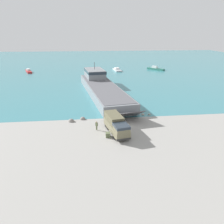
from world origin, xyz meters
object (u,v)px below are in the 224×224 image
at_px(military_truck, 116,124).
at_px(landing_craft, 101,86).
at_px(soldier_on_ramp, 97,125).
at_px(moored_boat_c, 156,69).
at_px(moored_boat_b, 29,71).
at_px(cargo_crate, 108,135).
at_px(moored_boat_a, 117,70).

bearing_deg(military_truck, landing_craft, 170.62).
xyz_separation_m(soldier_on_ramp, moored_boat_c, (31.75, 67.01, -0.42)).
distance_m(military_truck, moored_boat_c, 74.13).
distance_m(landing_craft, military_truck, 29.04).
xyz_separation_m(military_truck, moored_boat_b, (-31.81, 68.42, -1.15)).
relative_size(moored_boat_c, cargo_crate, 8.50).
relative_size(moored_boat_b, moored_boat_c, 1.05).
height_order(military_truck, cargo_crate, military_truck).
height_order(soldier_on_ramp, cargo_crate, soldier_on_ramp).
height_order(landing_craft, soldier_on_ramp, landing_craft).
height_order(soldier_on_ramp, moored_boat_c, moored_boat_c).
relative_size(military_truck, moored_boat_a, 0.95).
bearing_deg(cargo_crate, soldier_on_ramp, 120.86).
distance_m(soldier_on_ramp, cargo_crate, 3.63).
bearing_deg(moored_boat_a, military_truck, 76.78).
bearing_deg(moored_boat_b, landing_craft, 107.42).
bearing_deg(landing_craft, moored_boat_b, 119.68).
height_order(landing_craft, moored_boat_b, landing_craft).
relative_size(landing_craft, moored_boat_c, 5.31).
relative_size(military_truck, moored_boat_b, 0.99).
height_order(landing_craft, moored_boat_a, landing_craft).
bearing_deg(moored_boat_c, moored_boat_a, -40.39).
xyz_separation_m(military_truck, moored_boat_a, (9.24, 68.32, -1.20)).
bearing_deg(landing_craft, cargo_crate, -99.89).
xyz_separation_m(landing_craft, cargo_crate, (-0.77, -30.59, -1.54)).
bearing_deg(military_truck, moored_boat_c, 146.46).
relative_size(landing_craft, soldier_on_ramp, 24.55).
bearing_deg(moored_boat_c, moored_boat_b, -40.92).
xyz_separation_m(moored_boat_a, cargo_crate, (-10.90, -69.87, -0.04)).
distance_m(landing_craft, moored_boat_b, 50.10).
distance_m(moored_boat_a, cargo_crate, 70.72).
height_order(soldier_on_ramp, moored_boat_b, soldier_on_ramp).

